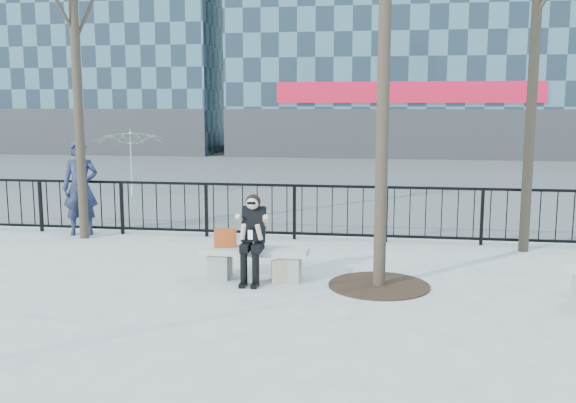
# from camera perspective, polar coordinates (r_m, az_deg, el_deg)

# --- Properties ---
(ground) EXTENTS (120.00, 120.00, 0.00)m
(ground) POSITION_cam_1_polar(r_m,az_deg,el_deg) (9.97, -2.98, -6.91)
(ground) COLOR gray
(ground) RESTS_ON ground
(street_surface) EXTENTS (60.00, 23.00, 0.01)m
(street_surface) POSITION_cam_1_polar(r_m,az_deg,el_deg) (24.63, 3.98, 2.47)
(street_surface) COLOR #474747
(street_surface) RESTS_ON ground
(railing) EXTENTS (14.00, 0.06, 1.10)m
(railing) POSITION_cam_1_polar(r_m,az_deg,el_deg) (12.73, -0.31, -0.90)
(railing) COLOR black
(railing) RESTS_ON ground
(tree_grate) EXTENTS (1.50, 1.50, 0.02)m
(tree_grate) POSITION_cam_1_polar(r_m,az_deg,el_deg) (9.68, 8.09, -7.39)
(tree_grate) COLOR black
(tree_grate) RESTS_ON ground
(bench_main) EXTENTS (1.65, 0.46, 0.49)m
(bench_main) POSITION_cam_1_polar(r_m,az_deg,el_deg) (9.89, -2.99, -5.23)
(bench_main) COLOR slate
(bench_main) RESTS_ON ground
(seated_woman) EXTENTS (0.50, 0.64, 1.34)m
(seated_woman) POSITION_cam_1_polar(r_m,az_deg,el_deg) (9.65, -3.20, -3.33)
(seated_woman) COLOR black
(seated_woman) RESTS_ON ground
(handbag) EXTENTS (0.36, 0.22, 0.28)m
(handbag) POSITION_cam_1_polar(r_m,az_deg,el_deg) (9.94, -5.59, -3.25)
(handbag) COLOR #A33A14
(handbag) RESTS_ON bench_main
(shopping_bag) EXTENTS (0.39, 0.32, 0.36)m
(shopping_bag) POSITION_cam_1_polar(r_m,az_deg,el_deg) (9.70, -0.30, -6.23)
(shopping_bag) COLOR beige
(shopping_bag) RESTS_ON ground
(standing_man) EXTENTS (0.81, 0.65, 1.94)m
(standing_man) POSITION_cam_1_polar(r_m,az_deg,el_deg) (13.76, -17.97, 1.15)
(standing_man) COLOR black
(standing_man) RESTS_ON ground
(vendor_umbrella) EXTENTS (2.52, 2.55, 1.97)m
(vendor_umbrella) POSITION_cam_1_polar(r_m,az_deg,el_deg) (18.78, -13.79, 3.29)
(vendor_umbrella) COLOR #E9F636
(vendor_umbrella) RESTS_ON ground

